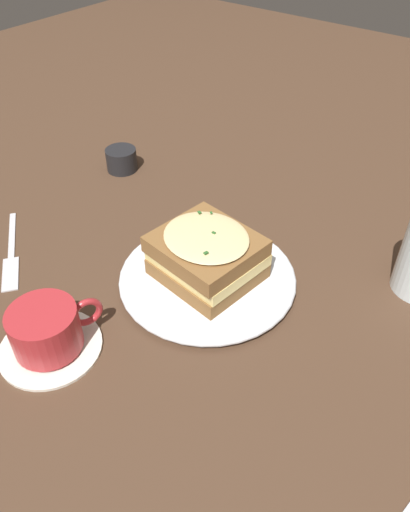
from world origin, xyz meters
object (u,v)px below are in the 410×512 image
object	(u,v)px
dinner_plate	(205,277)
sandwich	(206,255)
teacup_with_saucer	(47,333)
fork	(11,258)
condiment_pot	(121,160)

from	to	relation	value
dinner_plate	sandwich	distance (m)	0.04
teacup_with_saucer	fork	xyz separation A→B (m)	(0.18, -0.07, -0.03)
sandwich	teacup_with_saucer	distance (m)	0.22
sandwich	teacup_with_saucer	xyz separation A→B (m)	(0.08, 0.20, -0.02)
sandwich	teacup_with_saucer	world-z (taller)	sandwich
sandwich	teacup_with_saucer	size ratio (longest dim) A/B	1.11
sandwich	fork	bearing A→B (deg)	27.56
teacup_with_saucer	condiment_pot	distance (m)	0.42
condiment_pot	teacup_with_saucer	bearing A→B (deg)	123.18
condiment_pot	dinner_plate	bearing A→B (deg)	154.44
dinner_plate	condiment_pot	xyz separation A→B (m)	(0.30, -0.15, 0.01)
fork	condiment_pot	xyz separation A→B (m)	(0.05, -0.28, 0.02)
sandwich	fork	distance (m)	0.29
dinner_plate	teacup_with_saucer	world-z (taller)	teacup_with_saucer
teacup_with_saucer	fork	bearing A→B (deg)	89.09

